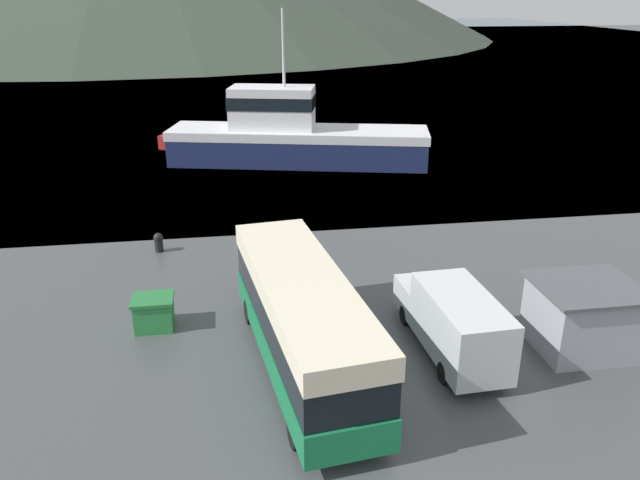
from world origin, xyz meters
TOP-DOWN VIEW (x-y plane):
  - water_surface at (0.00, 140.51)m, footprint 240.00×240.00m
  - tour_bus at (-1.45, 8.22)m, footprint 3.80×10.37m
  - delivery_van at (3.64, 8.40)m, footprint 2.25×6.24m
  - fishing_boat at (1.18, 34.21)m, footprint 18.60×8.37m
  - storage_bin at (-6.47, 11.69)m, footprint 1.49×1.27m
  - dock_kiosk at (8.16, 8.07)m, footprint 3.45×3.06m
  - small_boat at (-5.43, 39.01)m, footprint 6.53×4.76m
  - mooring_bollard at (-6.92, 19.00)m, footprint 0.45×0.45m

SIDE VIEW (x-z plane):
  - water_surface at x=0.00m, z-range 0.00..0.00m
  - mooring_bollard at x=-6.92m, z-range 0.03..0.95m
  - small_boat at x=-5.43m, z-range 0.00..1.05m
  - storage_bin at x=-6.47m, z-range 0.01..1.23m
  - dock_kiosk at x=8.16m, z-range 0.01..2.39m
  - delivery_van at x=3.64m, z-range 0.07..2.47m
  - tour_bus at x=-1.45m, z-range 0.20..3.53m
  - fishing_boat at x=1.18m, z-range -3.22..7.17m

